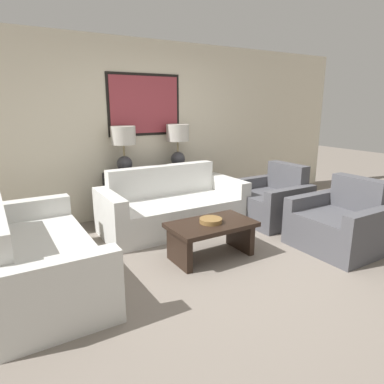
{
  "coord_description": "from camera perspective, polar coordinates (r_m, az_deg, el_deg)",
  "views": [
    {
      "loc": [
        -2.16,
        -2.64,
        1.71
      ],
      "look_at": [
        -0.02,
        0.89,
        0.65
      ],
      "focal_mm": 32.0,
      "sensor_mm": 36.0,
      "label": 1
    }
  ],
  "objects": [
    {
      "name": "back_wall",
      "position": [
        5.48,
        -7.99,
        10.32
      ],
      "size": [
        8.15,
        0.12,
        2.65
      ],
      "color": "beige",
      "rests_on": "ground_plane"
    },
    {
      "name": "decorative_bowl",
      "position": [
        3.87,
        3.16,
        -4.78
      ],
      "size": [
        0.26,
        0.26,
        0.05
      ],
      "color": "olive",
      "rests_on": "coffee_table"
    },
    {
      "name": "table_lamp_left",
      "position": [
        5.07,
        -11.33,
        7.91
      ],
      "size": [
        0.36,
        0.36,
        0.68
      ],
      "color": "#333338",
      "rests_on": "console_table"
    },
    {
      "name": "ground_plane",
      "position": [
        3.81,
        7.46,
        -12.38
      ],
      "size": [
        20.0,
        20.0,
        0.0
      ],
      "primitive_type": "plane",
      "color": "slate"
    },
    {
      "name": "couch_by_side",
      "position": [
        3.65,
        -24.32,
        -9.91
      ],
      "size": [
        0.91,
        2.01,
        0.85
      ],
      "color": "silver",
      "rests_on": "ground_plane"
    },
    {
      "name": "armchair_near_back_wall",
      "position": [
        5.26,
        13.05,
        -1.64
      ],
      "size": [
        0.88,
        0.96,
        0.85
      ],
      "color": "#4C4C51",
      "rests_on": "ground_plane"
    },
    {
      "name": "coffee_table",
      "position": [
        3.92,
        3.24,
        -6.77
      ],
      "size": [
        0.97,
        0.57,
        0.42
      ],
      "color": "black",
      "rests_on": "ground_plane"
    },
    {
      "name": "armchair_near_camera",
      "position": [
        4.54,
        23.41,
        -5.09
      ],
      "size": [
        0.88,
        0.96,
        0.85
      ],
      "color": "#4C4C51",
      "rests_on": "ground_plane"
    },
    {
      "name": "table_lamp_right",
      "position": [
        5.44,
        -2.39,
        8.6
      ],
      "size": [
        0.36,
        0.36,
        0.68
      ],
      "color": "#333338",
      "rests_on": "console_table"
    },
    {
      "name": "console_table",
      "position": [
        5.38,
        -6.46,
        -0.17
      ],
      "size": [
        1.46,
        0.39,
        0.73
      ],
      "color": "black",
      "rests_on": "ground_plane"
    },
    {
      "name": "couch_by_back_wall",
      "position": [
        4.85,
        -3.24,
        -2.68
      ],
      "size": [
        2.01,
        0.91,
        0.85
      ],
      "color": "silver",
      "rests_on": "ground_plane"
    }
  ]
}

